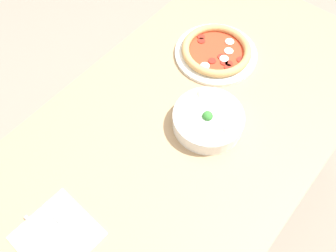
# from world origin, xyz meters

# --- Properties ---
(ground_plane) EXTENTS (8.00, 8.00, 0.00)m
(ground_plane) POSITION_xyz_m (0.00, 0.00, 0.00)
(ground_plane) COLOR gray
(dining_table) EXTENTS (1.36, 0.78, 0.77)m
(dining_table) POSITION_xyz_m (0.00, 0.00, 0.66)
(dining_table) COLOR tan
(dining_table) RESTS_ON ground_plane
(pizza) EXTENTS (0.28, 0.28, 0.04)m
(pizza) POSITION_xyz_m (-0.24, -0.10, 0.79)
(pizza) COLOR white
(pizza) RESTS_ON dining_table
(bowl) EXTENTS (0.21, 0.21, 0.07)m
(bowl) POSITION_xyz_m (0.02, 0.05, 0.80)
(bowl) COLOR white
(bowl) RESTS_ON dining_table
(napkin) EXTENTS (0.19, 0.19, 0.00)m
(napkin) POSITION_xyz_m (0.53, -0.05, 0.77)
(napkin) COLOR white
(napkin) RESTS_ON dining_table
(fork) EXTENTS (0.02, 0.18, 0.00)m
(fork) POSITION_xyz_m (0.51, -0.05, 0.78)
(fork) COLOR silver
(fork) RESTS_ON napkin
(knife) EXTENTS (0.02, 0.20, 0.01)m
(knife) POSITION_xyz_m (0.56, -0.06, 0.78)
(knife) COLOR silver
(knife) RESTS_ON napkin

